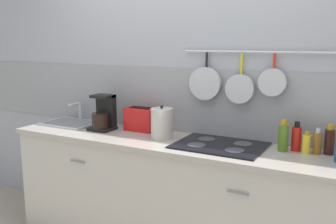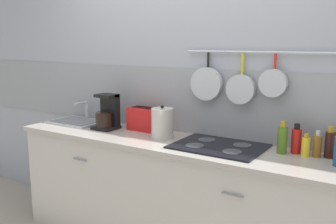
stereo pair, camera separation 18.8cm
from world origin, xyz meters
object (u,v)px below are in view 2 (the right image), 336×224
(bottle_olive_oil, at_px, (296,140))
(coffee_maker, at_px, (107,115))
(bottle_sesame_oil, at_px, (306,146))
(bottle_dish_soap, at_px, (317,145))
(toaster, at_px, (144,119))
(bottle_hot_sauce, at_px, (330,144))
(kettle, at_px, (162,123))
(bottle_vinegar, at_px, (282,139))

(bottle_olive_oil, bearing_deg, coffee_maker, -175.46)
(coffee_maker, height_order, bottle_sesame_oil, coffee_maker)
(bottle_dish_soap, bearing_deg, toaster, 179.44)
(bottle_hot_sauce, bearing_deg, kettle, -171.98)
(coffee_maker, distance_m, bottle_hot_sauce, 1.74)
(bottle_vinegar, xyz_separation_m, bottle_hot_sauce, (0.28, 0.07, -0.01))
(coffee_maker, distance_m, bottle_dish_soap, 1.67)
(bottle_vinegar, relative_size, bottle_sesame_oil, 1.45)
(bottle_olive_oil, xyz_separation_m, bottle_sesame_oil, (0.07, -0.04, -0.02))
(kettle, xyz_separation_m, bottle_vinegar, (0.88, 0.10, -0.02))
(bottle_vinegar, bearing_deg, bottle_olive_oil, 33.23)
(toaster, distance_m, kettle, 0.32)
(toaster, height_order, kettle, kettle)
(bottle_olive_oil, height_order, bottle_dish_soap, bottle_olive_oil)
(kettle, distance_m, bottle_olive_oil, 0.97)
(bottle_sesame_oil, relative_size, bottle_dish_soap, 0.87)
(toaster, xyz_separation_m, kettle, (0.28, -0.15, 0.02))
(toaster, bearing_deg, bottle_hot_sauce, 0.56)
(coffee_maker, xyz_separation_m, toaster, (0.29, 0.12, -0.03))
(kettle, bearing_deg, bottle_olive_oil, 8.80)
(bottle_olive_oil, bearing_deg, bottle_sesame_oil, -26.93)
(bottle_hot_sauce, bearing_deg, toaster, -179.44)
(bottle_hot_sauce, bearing_deg, bottle_dish_soap, -158.53)
(bottle_dish_soap, bearing_deg, bottle_olive_oil, 174.92)
(bottle_dish_soap, distance_m, bottle_hot_sauce, 0.08)
(bottle_olive_oil, xyz_separation_m, bottle_hot_sauce, (0.20, 0.02, 0.00))
(bottle_dish_soap, bearing_deg, bottle_hot_sauce, 21.47)
(kettle, height_order, bottle_hot_sauce, kettle)
(toaster, relative_size, bottle_dish_soap, 1.56)
(bottle_vinegar, xyz_separation_m, bottle_dish_soap, (0.21, 0.04, -0.02))
(toaster, distance_m, bottle_vinegar, 1.16)
(toaster, relative_size, bottle_hot_sauce, 1.33)
(kettle, xyz_separation_m, bottle_sesame_oil, (1.02, 0.11, -0.05))
(bottle_sesame_oil, bearing_deg, coffee_maker, -176.94)
(bottle_sesame_oil, relative_size, bottle_hot_sauce, 0.74)
(kettle, bearing_deg, bottle_sesame_oil, 6.25)
(coffee_maker, xyz_separation_m, bottle_dish_soap, (1.66, 0.11, -0.05))
(coffee_maker, height_order, toaster, coffee_maker)
(bottle_vinegar, relative_size, bottle_dish_soap, 1.26)
(bottle_vinegar, height_order, bottle_olive_oil, bottle_vinegar)
(kettle, xyz_separation_m, bottle_olive_oil, (0.95, 0.15, -0.03))
(bottle_sesame_oil, bearing_deg, toaster, 178.37)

